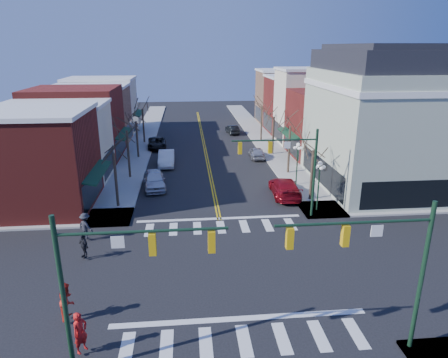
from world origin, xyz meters
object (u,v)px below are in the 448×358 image
object	(u,v)px
car_left_near	(154,180)
pedestrian_dark_a	(84,246)
lamppost_corner	(319,178)
pedestrian_dark_b	(86,226)
car_left_far	(157,143)
car_right_mid	(257,153)
lamppost_midblock	(298,157)
car_right_near	(285,187)
victorian_corner	(387,118)
car_left_mid	(166,158)
pedestrian_red_a	(80,332)
pedestrian_red_b	(67,301)
car_right_far	(232,129)

from	to	relation	value
car_left_near	pedestrian_dark_a	distance (m)	13.82
lamppost_corner	pedestrian_dark_b	bearing A→B (deg)	-168.75
car_left_far	car_right_mid	size ratio (longest dim) A/B	1.27
car_left_near	pedestrian_dark_b	size ratio (longest dim) A/B	2.60
car_right_mid	lamppost_midblock	bearing A→B (deg)	102.33
car_left_far	car_right_mid	world-z (taller)	car_left_far
lamppost_corner	car_right_near	size ratio (longest dim) A/B	0.76
lamppost_corner	car_left_near	world-z (taller)	lamppost_corner
victorian_corner	pedestrian_dark_a	world-z (taller)	victorian_corner
pedestrian_dark_a	car_right_near	bearing A→B (deg)	79.43
car_left_mid	car_left_far	bearing A→B (deg)	100.09
pedestrian_red_a	car_left_far	bearing A→B (deg)	34.40
victorian_corner	pedestrian_red_b	size ratio (longest dim) A/B	7.23
car_right_far	pedestrian_red_a	size ratio (longest dim) A/B	2.07
car_left_mid	car_left_far	size ratio (longest dim) A/B	0.98
car_left_near	pedestrian_dark_b	distance (m)	11.40
lamppost_corner	car_right_mid	bearing A→B (deg)	97.03
pedestrian_red_a	pedestrian_dark_a	world-z (taller)	pedestrian_red_a
lamppost_corner	pedestrian_dark_a	xyz separation A→B (m)	(-17.37, -6.24, -1.99)
lamppost_midblock	car_left_mid	distance (m)	15.64
pedestrian_red_a	victorian_corner	bearing A→B (deg)	-13.07
car_right_far	pedestrian_red_a	xyz separation A→B (m)	(-12.10, -46.55, 0.46)
victorian_corner	car_right_mid	xyz separation A→B (m)	(-10.39, 10.98, -5.96)
car_left_far	car_right_mid	xyz separation A→B (m)	(12.51, -6.29, -0.02)
lamppost_corner	car_right_near	xyz separation A→B (m)	(-1.80, 3.84, -2.14)
car_right_near	car_right_mid	bearing A→B (deg)	-86.04
lamppost_midblock	car_left_mid	size ratio (longest dim) A/B	0.85
victorian_corner	pedestrian_red_a	size ratio (longest dim) A/B	7.24
victorian_corner	car_right_mid	distance (m)	16.25
lamppost_corner	pedestrian_red_b	bearing A→B (deg)	-143.46
car_left_far	lamppost_midblock	bearing A→B (deg)	-52.26
car_left_far	pedestrian_dark_a	world-z (taller)	pedestrian_dark_a
car_left_mid	pedestrian_red_b	bearing A→B (deg)	-98.51
lamppost_midblock	pedestrian_dark_b	xyz separation A→B (m)	(-17.84, -10.05, -1.85)
pedestrian_dark_a	pedestrian_dark_b	bearing A→B (deg)	146.52
car_left_mid	car_right_near	bearing A→B (deg)	-45.46
car_right_far	car_right_mid	bearing A→B (deg)	87.14
car_right_near	pedestrian_dark_b	world-z (taller)	pedestrian_dark_b
car_right_far	pedestrian_dark_a	bearing A→B (deg)	61.89
lamppost_midblock	car_right_far	world-z (taller)	lamppost_midblock
car_left_far	car_left_mid	bearing A→B (deg)	-82.45
car_right_mid	pedestrian_red_a	distance (m)	34.51
lamppost_corner	lamppost_midblock	bearing A→B (deg)	90.00
car_right_mid	pedestrian_dark_a	world-z (taller)	pedestrian_dark_a
car_right_mid	car_left_mid	bearing A→B (deg)	11.71
lamppost_corner	lamppost_midblock	distance (m)	6.50
car_left_near	car_left_mid	xyz separation A→B (m)	(0.84, 7.81, -0.02)
car_left_mid	pedestrian_dark_a	size ratio (longest dim) A/B	3.09
lamppost_midblock	car_right_mid	size ratio (longest dim) A/B	1.06
car_right_near	pedestrian_dark_a	world-z (taller)	pedestrian_dark_a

